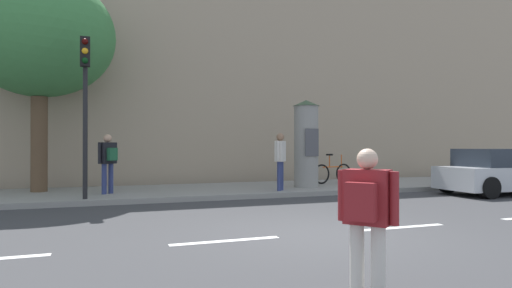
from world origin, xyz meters
TOP-DOWN VIEW (x-y plane):
  - ground_plane at (0.00, 0.00)m, footprint 80.00×80.00m
  - sidewalk_curb at (0.00, 7.00)m, footprint 36.00×4.00m
  - lane_markings at (-0.00, 0.00)m, footprint 25.80×0.16m
  - building_backdrop at (0.00, 12.00)m, footprint 36.00×5.00m
  - traffic_light at (-3.98, 5.24)m, footprint 0.24×0.45m
  - poster_column at (2.87, 6.33)m, footprint 0.89×0.89m
  - street_tree at (-5.35, 7.77)m, footprint 4.40×4.40m
  - pedestrian_in_dark_shirt at (-1.16, -3.06)m, footprint 0.52×0.52m
  - pedestrian_with_bag at (1.63, 5.62)m, footprint 0.47×0.52m
  - pedestrian_near_pole at (-3.41, 6.43)m, footprint 0.54×0.54m
  - bicycle_leaning at (4.45, 7.32)m, footprint 1.75×0.39m
  - parked_car_silver at (8.33, 3.52)m, footprint 4.09×2.00m

SIDE VIEW (x-z plane):
  - ground_plane at x=0.00m, z-range 0.00..0.00m
  - lane_markings at x=0.00m, z-range 0.00..0.01m
  - sidewalk_curb at x=0.00m, z-range 0.00..0.15m
  - bicycle_leaning at x=4.45m, z-range -0.01..1.08m
  - parked_car_silver at x=8.33m, z-range -0.03..1.41m
  - pedestrian_in_dark_shirt at x=-1.16m, z-range 0.14..1.63m
  - pedestrian_near_pole at x=-3.41m, z-range 0.33..2.04m
  - pedestrian_with_bag at x=1.63m, z-range 0.32..2.09m
  - poster_column at x=2.87m, z-range 0.17..3.09m
  - traffic_light at x=-3.98m, z-range 0.88..5.04m
  - building_backdrop at x=0.00m, z-range 0.00..9.42m
  - street_tree at x=-5.35m, z-range 1.55..8.16m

